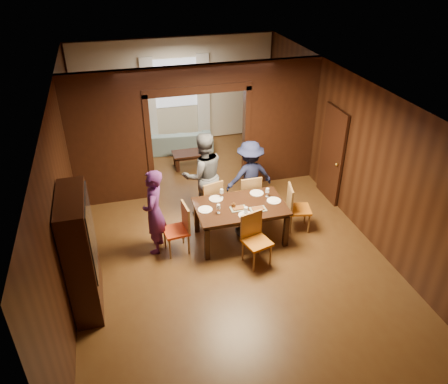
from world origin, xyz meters
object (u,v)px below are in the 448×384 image
object	(u,v)px
person_grey	(203,175)
chair_right	(299,208)
sofa	(177,141)
person_navy	(250,176)
dining_table	(240,222)
chair_far_r	(248,195)
hutch	(81,253)
coffee_table	(189,160)
chair_left	(176,230)
chair_near	(257,241)
person_purple	(154,212)
chair_far_l	(209,200)

from	to	relation	value
person_grey	chair_right	distance (m)	2.04
person_grey	sofa	world-z (taller)	person_grey
person_navy	dining_table	size ratio (longest dim) A/B	0.92
dining_table	chair_far_r	distance (m)	0.88
chair_right	hutch	size ratio (longest dim) A/B	0.48
person_grey	coffee_table	xyz separation A→B (m)	(0.11, 2.21, -0.72)
person_grey	chair_right	bearing A→B (deg)	142.26
chair_left	chair_right	size ratio (longest dim) A/B	1.00
person_grey	chair_far_r	bearing A→B (deg)	155.89
chair_left	chair_near	bearing A→B (deg)	55.38
sofa	person_purple	bearing A→B (deg)	81.04
sofa	hutch	xyz separation A→B (m)	(-2.38, -5.35, 0.72)
person_grey	chair_far_l	xyz separation A→B (m)	(0.04, -0.26, -0.44)
coffee_table	chair_right	xyz separation A→B (m)	(1.59, -3.25, 0.28)
chair_right	hutch	world-z (taller)	hutch
person_grey	person_navy	distance (m)	1.00
chair_left	chair_near	distance (m)	1.51
hutch	dining_table	bearing A→B (deg)	19.38
person_purple	sofa	world-z (taller)	person_purple
person_navy	chair_left	size ratio (longest dim) A/B	1.61
dining_table	hutch	size ratio (longest dim) A/B	0.85
dining_table	chair_far_r	xyz separation A→B (m)	(0.40, 0.78, 0.10)
hutch	chair_right	bearing A→B (deg)	14.05
person_grey	chair_far_r	size ratio (longest dim) A/B	1.90
sofa	chair_near	size ratio (longest dim) A/B	2.01
person_navy	coffee_table	distance (m)	2.49
person_purple	hutch	xyz separation A→B (m)	(-1.25, -1.10, 0.17)
person_purple	chair_left	xyz separation A→B (m)	(0.35, -0.16, -0.35)
person_navy	person_grey	bearing A→B (deg)	-7.27
sofa	chair_far_r	distance (m)	3.68
coffee_table	chair_near	size ratio (longest dim) A/B	0.82
chair_left	chair_far_r	world-z (taller)	same
coffee_table	dining_table	bearing A→B (deg)	-83.63
person_grey	dining_table	distance (m)	1.28
sofa	coffee_table	bearing A→B (deg)	102.21
person_purple	chair_far_l	size ratio (longest dim) A/B	1.71
chair_far_r	chair_near	world-z (taller)	same
person_navy	sofa	size ratio (longest dim) A/B	0.80
person_purple	chair_right	distance (m)	2.86
person_grey	sofa	bearing A→B (deg)	-96.06
chair_far_l	hutch	bearing A→B (deg)	21.55
chair_far_r	chair_right	bearing A→B (deg)	136.81
sofa	chair_far_r	world-z (taller)	chair_far_r
chair_far_l	chair_right	bearing A→B (deg)	139.76
chair_right	chair_far_r	size ratio (longest dim) A/B	1.00
person_purple	person_grey	bearing A→B (deg)	147.88
sofa	chair_left	distance (m)	4.48
dining_table	coffee_table	distance (m)	3.29
person_grey	hutch	distance (m)	3.16
chair_far_r	person_purple	bearing A→B (deg)	18.09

